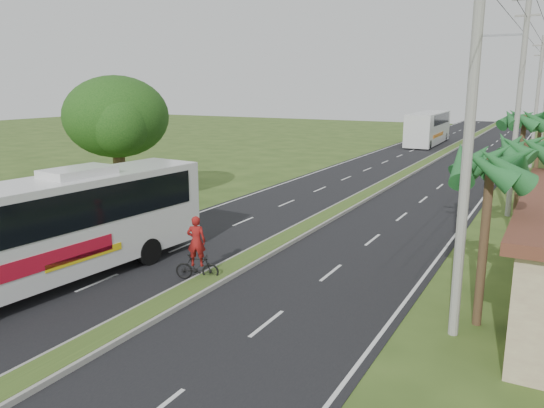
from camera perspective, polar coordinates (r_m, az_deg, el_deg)
The scene contains 16 objects.
ground at distance 18.04m, azimuth -10.49°, elevation -10.29°, with size 180.00×180.00×0.00m, color #354E1C.
road_asphalt at distance 35.16m, azimuth 10.41°, elevation 1.03°, with size 14.00×160.00×0.02m, color black.
median_strip at distance 35.14m, azimuth 10.42°, elevation 1.18°, with size 1.20×160.00×0.18m.
lane_edge_left at distance 37.73m, azimuth 0.72°, elevation 2.02°, with size 0.12×160.00×0.01m, color silver.
lane_edge_right at distance 33.74m, azimuth 21.26°, elevation -0.13°, with size 0.12×160.00×0.01m, color silver.
palm_verge_a at distance 16.02m, azimuth 22.46°, elevation 3.70°, with size 2.40×2.40×5.45m.
palm_verge_b at distance 24.94m, azimuth 25.70°, elevation 5.41°, with size 2.40×2.40×5.05m.
palm_verge_c at distance 31.88m, azimuth 25.52°, elevation 8.12°, with size 2.40×2.40×5.85m.
palm_verge_d at distance 40.87m, azimuth 26.95°, elevation 7.91°, with size 2.40×2.40×5.25m.
shade_tree at distance 32.27m, azimuth -16.50°, elevation 8.70°, with size 6.30×6.00×7.54m.
utility_pole_a at distance 14.99m, azimuth 20.41°, elevation 6.91°, with size 1.60×0.28×11.00m.
utility_pole_b at distance 30.86m, azimuth 24.98°, elevation 10.18°, with size 3.20×0.28×12.00m.
utility_pole_c at distance 50.84m, azimuth 26.62°, elevation 9.89°, with size 1.60×0.28×11.00m.
coach_bus_main at distance 20.06m, azimuth -22.49°, elevation -1.98°, with size 3.60×12.72×4.06m.
coach_bus_far at distance 66.71m, azimuth 16.47°, elevation 8.01°, with size 3.16×13.13×3.80m.
motorcyclist at distance 19.49m, azimuth -8.10°, elevation -5.53°, with size 1.65×1.04×2.41m.
Camera 1 is at (10.65, -12.78, 6.97)m, focal length 35.00 mm.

